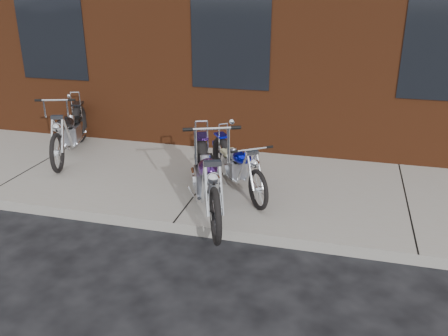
# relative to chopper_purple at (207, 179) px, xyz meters

# --- Properties ---
(ground) EXTENTS (120.00, 120.00, 0.00)m
(ground) POSITION_rel_chopper_purple_xyz_m (-0.31, -0.52, -0.59)
(ground) COLOR #2C2D31
(ground) RESTS_ON ground
(sidewalk) EXTENTS (22.00, 3.00, 0.15)m
(sidewalk) POSITION_rel_chopper_purple_xyz_m (-0.31, 0.98, -0.51)
(sidewalk) COLOR gray
(sidewalk) RESTS_ON ground
(chopper_purple) EXTENTS (1.06, 2.28, 1.36)m
(chopper_purple) POSITION_rel_chopper_purple_xyz_m (0.00, 0.00, 0.00)
(chopper_purple) COLOR black
(chopper_purple) RESTS_ON sidewalk
(chopper_blue) EXTENTS (1.25, 1.66, 0.86)m
(chopper_blue) POSITION_rel_chopper_purple_xyz_m (0.23, 0.78, -0.08)
(chopper_blue) COLOR black
(chopper_blue) RESTS_ON sidewalk
(chopper_third) EXTENTS (0.87, 2.21, 1.16)m
(chopper_third) POSITION_rel_chopper_purple_xyz_m (-3.02, 1.49, -0.03)
(chopper_third) COLOR black
(chopper_third) RESTS_ON sidewalk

